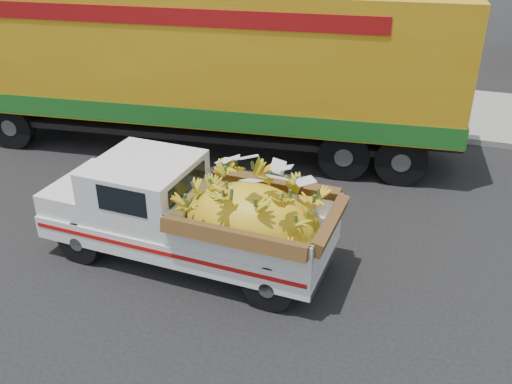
% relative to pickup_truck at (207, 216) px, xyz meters
% --- Properties ---
extents(ground, '(100.00, 100.00, 0.00)m').
position_rel_pickup_truck_xyz_m(ground, '(-1.20, -0.01, -0.91)').
color(ground, black).
rests_on(ground, ground).
extents(curb, '(60.00, 0.25, 0.15)m').
position_rel_pickup_truck_xyz_m(curb, '(-1.20, 6.96, -0.83)').
color(curb, gray).
rests_on(curb, ground).
extents(sidewalk, '(60.00, 4.00, 0.14)m').
position_rel_pickup_truck_xyz_m(sidewalk, '(-1.20, 9.06, -0.84)').
color(sidewalk, gray).
rests_on(sidewalk, ground).
extents(pickup_truck, '(4.88, 1.94, 1.69)m').
position_rel_pickup_truck_xyz_m(pickup_truck, '(0.00, 0.00, 0.00)').
color(pickup_truck, black).
rests_on(pickup_truck, ground).
extents(semi_trailer, '(12.04, 3.91, 3.80)m').
position_rel_pickup_truck_xyz_m(semi_trailer, '(-2.09, 4.52, 1.21)').
color(semi_trailer, black).
rests_on(semi_trailer, ground).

